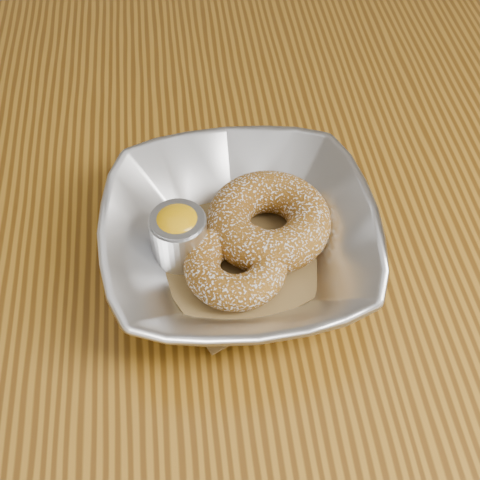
{
  "coord_description": "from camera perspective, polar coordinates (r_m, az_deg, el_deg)",
  "views": [
    {
      "loc": [
        -0.1,
        -0.42,
        1.22
      ],
      "look_at": [
        -0.06,
        -0.06,
        0.78
      ],
      "focal_mm": 50.0,
      "sensor_mm": 36.0,
      "label": 1
    }
  ],
  "objects": [
    {
      "name": "donut_back",
      "position": [
        0.59,
        2.46,
        1.64
      ],
      "size": [
        0.13,
        0.13,
        0.04
      ],
      "primitive_type": "torus",
      "rotation": [
        0.0,
        0.0,
        -0.2
      ],
      "color": "brown",
      "rests_on": "parchment"
    },
    {
      "name": "donut_front",
      "position": [
        0.56,
        -0.38,
        -2.18
      ],
      "size": [
        0.11,
        0.11,
        0.03
      ],
      "primitive_type": "torus",
      "rotation": [
        0.0,
        0.0,
        0.3
      ],
      "color": "brown",
      "rests_on": "parchment"
    },
    {
      "name": "serving_bowl",
      "position": [
        0.57,
        -0.0,
        -0.07
      ],
      "size": [
        0.24,
        0.24,
        0.06
      ],
      "primitive_type": "imported",
      "color": "silver",
      "rests_on": "table"
    },
    {
      "name": "parchment",
      "position": [
        0.59,
        0.0,
        -1.3
      ],
      "size": [
        0.19,
        0.19,
        0.0
      ],
      "primitive_type": "cube",
      "rotation": [
        0.0,
        0.0,
        0.45
      ],
      "color": "brown",
      "rests_on": "table"
    },
    {
      "name": "table",
      "position": [
        0.72,
        4.33,
        -2.25
      ],
      "size": [
        1.2,
        0.8,
        0.75
      ],
      "color": "brown",
      "rests_on": "ground_plane"
    },
    {
      "name": "ramekin",
      "position": [
        0.57,
        -5.26,
        0.51
      ],
      "size": [
        0.05,
        0.05,
        0.05
      ],
      "color": "silver",
      "rests_on": "table"
    }
  ]
}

